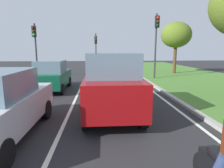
% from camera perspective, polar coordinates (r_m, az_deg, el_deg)
% --- Properties ---
extents(ground_plane, '(60.00, 60.00, 0.00)m').
position_cam_1_polar(ground_plane, '(12.03, -6.14, -1.29)').
color(ground_plane, '#262628').
extents(lane_line_center, '(0.12, 32.00, 0.01)m').
position_cam_1_polar(lane_line_center, '(12.08, -9.46, -1.31)').
color(lane_line_center, silver).
rests_on(lane_line_center, ground).
extents(lane_line_right_edge, '(0.12, 32.00, 0.01)m').
position_cam_1_polar(lane_line_right_edge, '(12.44, 10.67, -1.02)').
color(lane_line_right_edge, silver).
rests_on(lane_line_right_edge, ground).
extents(grass_verge_right, '(9.00, 48.00, 0.06)m').
position_cam_1_polar(grass_verge_right, '(14.48, 29.78, -0.52)').
color(grass_verge_right, '#47752D').
rests_on(grass_verge_right, ground).
extents(curb_right, '(0.24, 48.00, 0.12)m').
position_cam_1_polar(curb_right, '(12.56, 12.89, -0.72)').
color(curb_right, '#9E9B93').
rests_on(curb_right, ground).
extents(car_suv_ahead, '(1.99, 4.51, 2.28)m').
position_cam_1_polar(car_suv_ahead, '(7.10, -0.14, 0.33)').
color(car_suv_ahead, maroon).
rests_on(car_suv_ahead, ground).
extents(car_hatchback_far, '(1.77, 3.72, 1.78)m').
position_cam_1_polar(car_hatchback_far, '(11.80, -17.49, 2.41)').
color(car_hatchback_far, '#0C472D').
rests_on(car_hatchback_far, ground).
extents(traffic_light_near_right, '(0.32, 0.50, 5.22)m').
position_cam_1_polar(traffic_light_near_right, '(16.10, 13.14, 14.05)').
color(traffic_light_near_right, '#2D2D2D').
rests_on(traffic_light_near_right, ground).
extents(traffic_light_overhead_left, '(0.32, 0.50, 4.59)m').
position_cam_1_polar(traffic_light_overhead_left, '(17.87, -22.07, 11.82)').
color(traffic_light_overhead_left, '#2D2D2D').
rests_on(traffic_light_overhead_left, ground).
extents(traffic_light_far_median, '(0.32, 0.50, 4.35)m').
position_cam_1_polar(traffic_light_far_median, '(23.74, -4.86, 11.42)').
color(traffic_light_far_median, '#2D2D2D').
rests_on(traffic_light_far_median, ground).
extents(tree_roadside_far, '(2.94, 2.94, 5.08)m').
position_cam_1_polar(tree_roadside_far, '(20.29, 18.65, 13.69)').
color(tree_roadside_far, '#4C331E').
rests_on(tree_roadside_far, ground).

